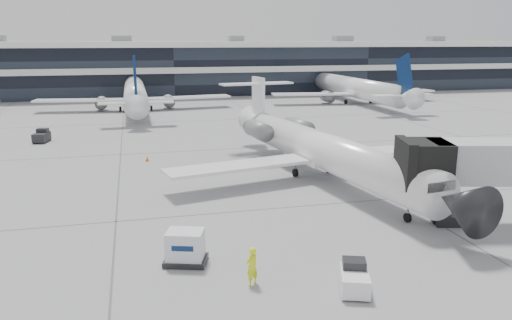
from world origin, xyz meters
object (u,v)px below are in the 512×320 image
object	(u,v)px
regional_jet	(320,148)
cargo_uld	(185,248)
ramp_worker	(252,266)
baggage_tug	(354,278)

from	to	relation	value
regional_jet	cargo_uld	size ratio (longest dim) A/B	12.98
ramp_worker	baggage_tug	world-z (taller)	ramp_worker
baggage_tug	regional_jet	bearing A→B (deg)	93.62
ramp_worker	cargo_uld	xyz separation A→B (m)	(-2.82, 3.13, -0.08)
cargo_uld	regional_jet	bearing A→B (deg)	65.57
baggage_tug	cargo_uld	xyz separation A→B (m)	(-7.32, 4.84, 0.27)
ramp_worker	cargo_uld	world-z (taller)	ramp_worker
ramp_worker	regional_jet	bearing A→B (deg)	-153.85
baggage_tug	cargo_uld	size ratio (longest dim) A/B	0.97
regional_jet	ramp_worker	xyz separation A→B (m)	(-9.97, -17.05, -1.64)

